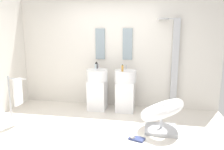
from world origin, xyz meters
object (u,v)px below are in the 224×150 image
Objects in this scene: pedestal_sink_left at (97,88)px; shower_column at (174,63)px; soap_bottle_clear at (96,66)px; towel_rack at (17,93)px; coffee_mug at (133,137)px; soap_bottle_amber at (122,68)px; magazine_navy at (137,139)px; lounge_chair at (162,112)px; soap_bottle_black at (96,65)px; pedestal_sink_right at (125,89)px.

shower_column is (1.70, 0.28, 0.58)m from pedestal_sink_left.
pedestal_sink_left is 7.96× the size of soap_bottle_clear.
towel_rack is 11.84× the size of coffee_mug.
soap_bottle_amber is at bearing 106.04° from coffee_mug.
magazine_navy is 0.07m from coffee_mug.
coffee_mug is (-0.47, -0.42, -0.30)m from lounge_chair.
shower_column is at bearing 9.29° from pedestal_sink_left.
coffee_mug is 0.52× the size of soap_bottle_black.
towel_rack is 1.76m from soap_bottle_clear.
lounge_chair is (0.76, -0.91, -0.15)m from pedestal_sink_right.
soap_bottle_clear reaches higher than magazine_navy.
shower_column is at bearing 21.22° from soap_bottle_amber.
pedestal_sink_right is 0.87m from soap_bottle_black.
magazine_navy is (-0.70, -1.60, -1.06)m from shower_column.
soap_bottle_black is at bearing 74.56° from soap_bottle_clear.
lounge_chair is at bearing -36.22° from soap_bottle_black.
soap_bottle_clear reaches higher than towel_rack.
shower_column is 1.77m from soap_bottle_clear.
towel_rack is at bearing 174.81° from coffee_mug.
soap_bottle_black reaches higher than towel_rack.
towel_rack is at bearing -154.58° from shower_column.
magazine_navy is 2.06m from soap_bottle_black.
towel_rack is 6.14× the size of soap_bottle_black.
pedestal_sink_right is 1.01× the size of lounge_chair.
soap_bottle_black is at bearing 123.69° from coffee_mug.
soap_bottle_black is (1.21, 1.28, 0.37)m from towel_rack.
pedestal_sink_right reaches higher than lounge_chair.
soap_bottle_amber reaches higher than lounge_chair.
towel_rack reaches higher than lounge_chair.
magazine_navy is (0.36, -1.33, -0.48)m from pedestal_sink_right.
soap_bottle_clear is at bearing 144.86° from lounge_chair.
pedestal_sink_right is at bearing -12.42° from soap_bottle_black.
coffee_mug reaches higher than magazine_navy.
pedestal_sink_right is 4.15× the size of magazine_navy.
shower_column reaches higher than soap_bottle_black.
shower_column is 2.02× the size of lounge_chair.
pedestal_sink_right is 0.52m from soap_bottle_amber.
towel_rack is 3.83× the size of magazine_navy.
pedestal_sink_right is at bearing 72.10° from soap_bottle_amber.
soap_bottle_clear reaches higher than lounge_chair.
magazine_navy is 2.04m from soap_bottle_clear.
pedestal_sink_left is at bearing 41.83° from towel_rack.
shower_column is 8.27× the size of magazine_navy.
pedestal_sink_left is 1.81m from shower_column.
pedestal_sink_right is 7.96× the size of soap_bottle_clear.
soap_bottle_amber is at bearing -25.06° from soap_bottle_black.
soap_bottle_black is (-1.05, 1.48, 0.97)m from magazine_navy.
shower_column is 3.30m from towel_rack.
towel_rack is 7.35× the size of soap_bottle_clear.
pedestal_sink_right is 6.91× the size of soap_bottle_amber.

